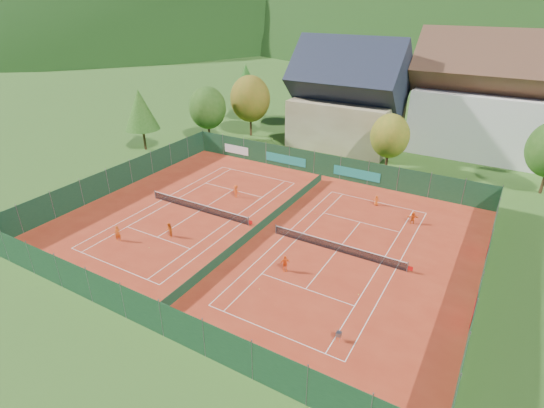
{
  "coord_description": "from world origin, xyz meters",
  "views": [
    {
      "loc": [
        19.4,
        -31.38,
        21.19
      ],
      "look_at": [
        0.0,
        2.0,
        2.0
      ],
      "focal_mm": 28.0,
      "sensor_mm": 36.0,
      "label": 1
    }
  ],
  "objects": [
    {
      "name": "court_markings_left",
      "position": [
        -8.0,
        0.0,
        0.01
      ],
      "size": [
        11.03,
        23.83,
        0.0
      ],
      "color": "white",
      "rests_on": "ground"
    },
    {
      "name": "tree_west_back",
      "position": [
        -24.0,
        34.0,
        6.74
      ],
      "size": [
        5.6,
        5.6,
        10.0
      ],
      "color": "#472A19",
      "rests_on": "ground"
    },
    {
      "name": "fence_north",
      "position": [
        -0.46,
        15.99,
        1.47
      ],
      "size": [
        40.0,
        0.1,
        3.0
      ],
      "color": "#14391F",
      "rests_on": "ground"
    },
    {
      "name": "court_markings_right",
      "position": [
        8.0,
        0.0,
        0.01
      ],
      "size": [
        11.03,
        23.83,
        0.0
      ],
      "color": "white",
      "rests_on": "ground"
    },
    {
      "name": "chalet",
      "position": [
        -3.0,
        30.0,
        6.62
      ],
      "size": [
        16.2,
        12.0,
        16.0
      ],
      "color": "#BEB086",
      "rests_on": "ground"
    },
    {
      "name": "player_right_far_b",
      "position": [
        12.7,
        8.84,
        0.66
      ],
      "size": [
        1.27,
        0.84,
        1.31
      ],
      "primitive_type": "imported",
      "rotation": [
        0.0,
        0.0,
        3.55
      ],
      "color": "#ED5715",
      "rests_on": "ground"
    },
    {
      "name": "tree_west_side",
      "position": [
        -28.0,
        12.0,
        6.06
      ],
      "size": [
        5.04,
        5.04,
        9.0
      ],
      "color": "#452F18",
      "rests_on": "ground"
    },
    {
      "name": "tennis_net_left",
      "position": [
        -7.85,
        0.0,
        0.51
      ],
      "size": [
        13.3,
        0.1,
        1.02
      ],
      "color": "#59595B",
      "rests_on": "ground"
    },
    {
      "name": "loose_ball_4",
      "position": [
        11.91,
        -4.98,
        0.03
      ],
      "size": [
        0.07,
        0.07,
        0.07
      ],
      "primitive_type": "sphere",
      "color": "#CCD833",
      "rests_on": "ground"
    },
    {
      "name": "player_left_mid",
      "position": [
        -6.99,
        -5.72,
        0.75
      ],
      "size": [
        0.92,
        0.88,
        1.5
      ],
      "primitive_type": "imported",
      "rotation": [
        0.0,
        0.0,
        -0.59
      ],
      "color": "#E55C14",
      "rests_on": "ground"
    },
    {
      "name": "ground",
      "position": [
        0.0,
        0.0,
        -0.02
      ],
      "size": [
        600.0,
        600.0,
        0.0
      ],
      "primitive_type": "plane",
      "color": "#2D571B",
      "rests_on": "ground"
    },
    {
      "name": "player_right_near",
      "position": [
        5.37,
        -5.07,
        0.77
      ],
      "size": [
        0.88,
        0.92,
        1.53
      ],
      "primitive_type": "imported",
      "rotation": [
        0.0,
        0.0,
        0.83
      ],
      "color": "#FA5916",
      "rests_on": "ground"
    },
    {
      "name": "loose_ball_1",
      "position": [
        4.82,
        -8.31,
        0.03
      ],
      "size": [
        0.07,
        0.07,
        0.07
      ],
      "primitive_type": "sphere",
      "color": "#CCD833",
      "rests_on": "ground"
    },
    {
      "name": "hotel_block_a",
      "position": [
        16.0,
        36.0,
        7.38
      ],
      "size": [
        21.6,
        11.0,
        17.25
      ],
      "color": "silver",
      "rests_on": "ground"
    },
    {
      "name": "loose_ball_0",
      "position": [
        -7.29,
        -8.22,
        0.03
      ],
      "size": [
        0.07,
        0.07,
        0.07
      ],
      "primitive_type": "sphere",
      "color": "#CCD833",
      "rests_on": "ground"
    },
    {
      "name": "court_divider",
      "position": [
        0.0,
        0.0,
        0.5
      ],
      "size": [
        0.03,
        28.8,
        1.0
      ],
      "color": "#163C24",
      "rests_on": "ground"
    },
    {
      "name": "tree_west_front",
      "position": [
        -22.0,
        20.0,
        5.39
      ],
      "size": [
        5.72,
        5.72,
        8.69
      ],
      "color": "#472B19",
      "rests_on": "ground"
    },
    {
      "name": "loose_ball_2",
      "position": [
        3.19,
        5.73,
        0.03
      ],
      "size": [
        0.07,
        0.07,
        0.07
      ],
      "primitive_type": "sphere",
      "color": "#CCD833",
      "rests_on": "ground"
    },
    {
      "name": "fence_east",
      "position": [
        20.0,
        0.05,
        1.48
      ],
      "size": [
        0.09,
        32.0,
        3.0
      ],
      "color": "#14391E",
      "rests_on": "ground"
    },
    {
      "name": "ball_hopper",
      "position": [
        12.38,
        -10.31,
        0.56
      ],
      "size": [
        0.34,
        0.34,
        0.8
      ],
      "color": "slate",
      "rests_on": "ground"
    },
    {
      "name": "fence_south",
      "position": [
        0.0,
        -16.0,
        1.5
      ],
      "size": [
        40.0,
        0.04,
        3.0
      ],
      "color": "#153A1F",
      "rests_on": "ground"
    },
    {
      "name": "fence_west",
      "position": [
        -20.0,
        0.0,
        1.5
      ],
      "size": [
        0.04,
        32.0,
        3.0
      ],
      "color": "#13351F",
      "rests_on": "ground"
    },
    {
      "name": "player_left_near",
      "position": [
        -10.73,
        -8.7,
        0.78
      ],
      "size": [
        0.68,
        0.66,
        1.57
      ],
      "primitive_type": "imported",
      "rotation": [
        0.0,
        0.0,
        0.7
      ],
      "color": "#D34F12",
      "rests_on": "ground"
    },
    {
      "name": "tree_center",
      "position": [
        6.0,
        22.0,
        4.72
      ],
      "size": [
        5.01,
        5.01,
        7.6
      ],
      "color": "#49291A",
      "rests_on": "ground"
    },
    {
      "name": "clay_pad",
      "position": [
        0.0,
        0.0,
        0.01
      ],
      "size": [
        40.0,
        32.0,
        0.01
      ],
      "primitive_type": "cube",
      "color": "#A62E18",
      "rests_on": "ground"
    },
    {
      "name": "player_right_far_a",
      "position": [
        8.17,
        11.05,
        0.59
      ],
      "size": [
        0.68,
        0.57,
        1.18
      ],
      "primitive_type": "imported",
      "rotation": [
        0.0,
        0.0,
        3.54
      ],
      "color": "#EA5414",
      "rests_on": "ground"
    },
    {
      "name": "loose_ball_3",
      "position": [
        -6.56,
        5.43,
        0.03
      ],
      "size": [
        0.07,
        0.07,
        0.07
      ],
      "primitive_type": "sphere",
      "color": "#CCD833",
      "rests_on": "ground"
    },
    {
      "name": "tennis_net_right",
      "position": [
        8.15,
        0.0,
        0.51
      ],
      "size": [
        13.3,
        0.1,
        1.02
      ],
      "color": "#59595B",
      "rests_on": "ground"
    },
    {
      "name": "mountain_backdrop",
      "position": [
        28.54,
        233.48,
        -39.64
      ],
      "size": [
        820.0,
        530.0,
        242.0
      ],
      "color": "black",
      "rests_on": "ground"
    },
    {
      "name": "tree_west_mid",
      "position": [
        -18.0,
        26.0,
        6.07
      ],
      "size": [
        6.44,
        6.44,
        9.78
      ],
      "color": "#4A2F1A",
      "rests_on": "ground"
    },
    {
      "name": "player_left_far",
      "position": [
        -6.54,
        4.96,
        0.76
      ],
      "size": [
        0.98,
        0.57,
        1.52
      ],
      "primitive_type": "imported",
      "rotation": [
        0.0,
        0.0,
        3.15
      ],
      "color": "#E04713",
      "rests_on": "ground"
    }
  ]
}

